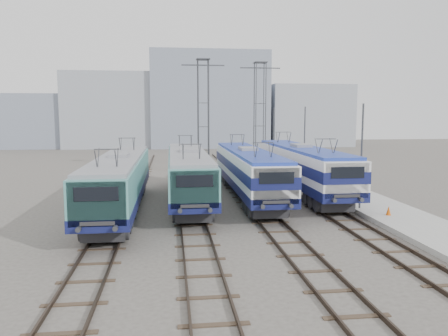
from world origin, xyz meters
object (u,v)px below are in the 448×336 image
locomotive_far_left (119,179)px  catenary_tower_west (203,111)px  mast_front (361,159)px  mast_mid (304,145)px  safety_cone (389,211)px  locomotive_far_right (301,165)px  catenary_tower_east (260,111)px  locomotive_center_left (188,171)px  mast_rear (274,138)px  locomotive_center_right (248,169)px

locomotive_far_left → catenary_tower_west: catenary_tower_west is taller
catenary_tower_west → mast_front: (8.60, -20.00, -3.14)m
mast_mid → safety_cone: (0.87, -14.13, -2.92)m
locomotive_far_right → catenary_tower_east: (-0.25, 15.22, 4.28)m
locomotive_center_left → safety_cone: locomotive_center_left is taller
catenary_tower_west → locomotive_far_left: bearing=-110.2°
catenary_tower_east → mast_rear: (2.10, 2.00, -3.14)m
mast_front → safety_cone: mast_front is taller
mast_rear → safety_cone: (0.87, -26.13, -2.92)m
locomotive_far_left → mast_front: 15.50m
locomotive_center_left → mast_mid: bearing=33.3°
mast_front → safety_cone: (0.87, -2.13, -2.92)m
locomotive_center_right → locomotive_center_left: bearing=-172.9°
locomotive_center_right → safety_cone: size_ratio=32.21×
catenary_tower_east → mast_rear: size_ratio=1.71×
locomotive_center_right → safety_cone: (7.22, -7.57, -1.72)m
locomotive_center_right → safety_cone: bearing=-46.4°
locomotive_center_left → locomotive_far_left: bearing=-144.6°
locomotive_far_right → mast_mid: mast_mid is taller
locomotive_center_right → locomotive_far_left: bearing=-157.4°
locomotive_far_left → catenary_tower_east: (13.25, 20.31, 4.42)m
locomotive_center_right → mast_mid: bearing=45.9°
mast_front → mast_mid: (0.00, 12.00, 0.00)m
locomotive_far_left → locomotive_center_left: locomotive_center_left is taller
locomotive_far_left → catenary_tower_west: (6.75, 18.31, 4.42)m
locomotive_far_left → locomotive_center_left: (4.50, 3.20, 0.00)m
catenary_tower_west → catenary_tower_east: bearing=17.1°
mast_mid → mast_rear: same height
locomotive_center_right → mast_mid: (6.35, 6.56, 1.21)m
locomotive_far_left → locomotive_center_right: locomotive_center_right is taller
catenary_tower_west → mast_rear: catenary_tower_west is taller
catenary_tower_east → mast_rear: catenary_tower_east is taller
mast_front → mast_rear: (0.00, 24.00, 0.00)m
locomotive_center_right → catenary_tower_east: (4.25, 16.56, 4.35)m
locomotive_center_left → locomotive_center_right: size_ratio=0.99×
locomotive_far_left → locomotive_center_right: size_ratio=0.99×
catenary_tower_west → mast_front: catenary_tower_west is taller
mast_rear → mast_front: bearing=-90.0°
catenary_tower_east → mast_mid: size_ratio=1.71×
catenary_tower_east → catenary_tower_west: bearing=-162.9°
locomotive_far_left → mast_rear: mast_rear is taller
mast_mid → safety_cone: size_ratio=12.55×
locomotive_center_left → mast_mid: mast_mid is taller
catenary_tower_east → mast_front: size_ratio=1.71×
locomotive_far_right → locomotive_center_right: bearing=-163.5°
catenary_tower_west → catenary_tower_east: (6.50, 2.00, 0.00)m
locomotive_center_left → locomotive_center_right: 4.54m
locomotive_far_left → mast_rear: (15.35, 22.31, 1.28)m
locomotive_center_left → safety_cone: bearing=-30.9°
locomotive_center_right → mast_front: size_ratio=2.57×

